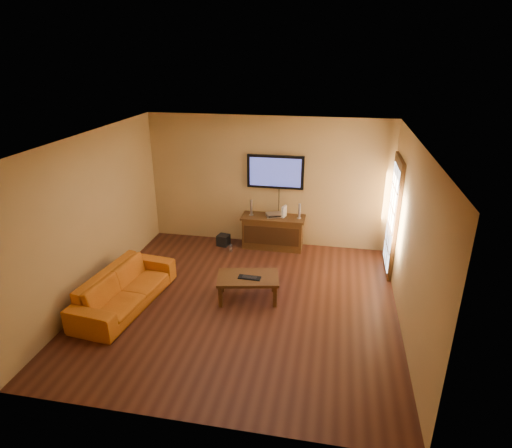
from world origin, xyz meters
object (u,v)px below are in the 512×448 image
(coffee_table, at_px, (248,280))
(keyboard, at_px, (249,277))
(speaker_left, at_px, (251,208))
(television, at_px, (275,172))
(game_console, at_px, (284,211))
(bottle, at_px, (231,248))
(speaker_right, at_px, (299,212))
(media_console, at_px, (273,232))
(av_receiver, at_px, (274,215))
(subwoofer, at_px, (223,240))
(sofa, at_px, (124,283))

(coffee_table, height_order, keyboard, keyboard)
(speaker_left, relative_size, keyboard, 0.89)
(television, relative_size, game_console, 4.94)
(television, relative_size, bottle, 6.42)
(speaker_right, height_order, game_console, speaker_right)
(speaker_left, height_order, bottle, speaker_left)
(media_console, xyz_separation_m, coffee_table, (-0.10, -2.09, 0.02))
(television, xyz_separation_m, coffee_table, (-0.10, -2.30, -1.22))
(game_console, bearing_deg, speaker_left, -161.14)
(game_console, bearing_deg, media_console, -153.41)
(speaker_right, distance_m, keyboard, 2.26)
(television, xyz_separation_m, game_console, (0.22, -0.17, -0.78))
(speaker_right, bearing_deg, television, 159.63)
(game_console, bearing_deg, speaker_right, 10.97)
(speaker_right, xyz_separation_m, av_receiver, (-0.53, 0.01, -0.11))
(av_receiver, bearing_deg, subwoofer, 166.64)
(sofa, bearing_deg, game_console, -33.62)
(speaker_left, height_order, speaker_right, speaker_left)
(coffee_table, xyz_separation_m, game_console, (0.32, 2.13, 0.44))
(speaker_left, distance_m, av_receiver, 0.49)
(av_receiver, height_order, subwoofer, av_receiver)
(game_console, distance_m, bottle, 1.34)
(television, distance_m, coffee_table, 2.60)
(speaker_left, bearing_deg, bottle, -131.41)
(speaker_right, distance_m, subwoofer, 1.75)
(media_console, relative_size, coffee_table, 1.19)
(av_receiver, distance_m, subwoofer, 1.23)
(speaker_left, distance_m, bottle, 0.93)
(keyboard, bearing_deg, speaker_left, 100.60)
(television, height_order, keyboard, television)
(speaker_left, bearing_deg, game_console, 2.55)
(speaker_right, bearing_deg, media_console, -178.85)
(sofa, bearing_deg, media_console, -31.16)
(speaker_right, bearing_deg, sofa, -134.19)
(media_console, relative_size, av_receiver, 4.23)
(subwoofer, bearing_deg, game_console, 18.14)
(media_console, distance_m, speaker_right, 0.72)
(coffee_table, bearing_deg, sofa, -164.42)
(speaker_left, distance_m, speaker_right, 1.00)
(game_console, xyz_separation_m, subwoofer, (-1.27, -0.14, -0.69))
(coffee_table, bearing_deg, television, 87.53)
(bottle, bearing_deg, av_receiver, 26.64)
(sofa, distance_m, speaker_left, 3.10)
(game_console, bearing_deg, bottle, -141.12)
(speaker_left, height_order, av_receiver, speaker_left)
(bottle, relative_size, keyboard, 0.48)
(media_console, distance_m, coffee_table, 2.09)
(bottle, distance_m, keyboard, 1.93)
(sofa, bearing_deg, speaker_left, -24.17)
(speaker_right, bearing_deg, coffee_table, -106.78)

